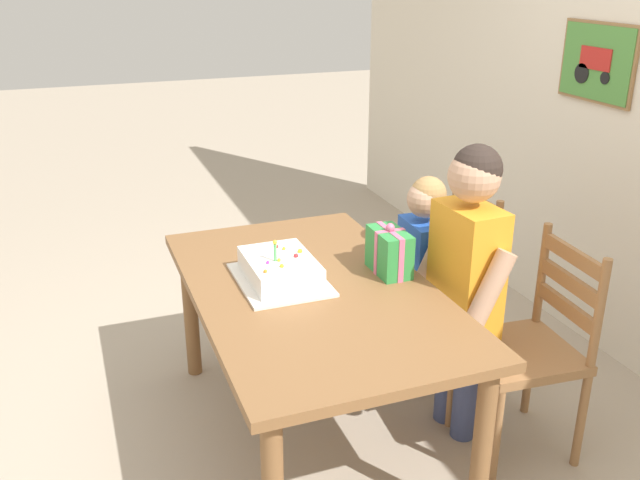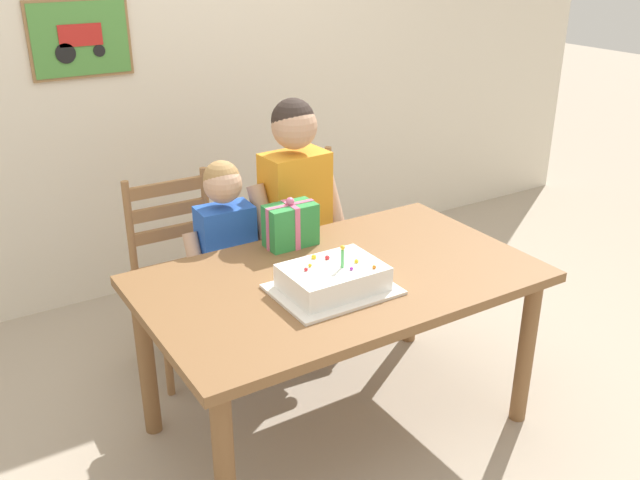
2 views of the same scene
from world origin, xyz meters
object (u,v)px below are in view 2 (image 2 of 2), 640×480
Objects in this scene: chair_right at (309,243)px; dining_table at (339,294)px; child_younger at (227,250)px; child_older at (296,206)px; birthday_cake at (333,279)px; chair_left at (184,274)px; gift_box_red_large at (291,225)px.

dining_table is at bearing -113.03° from chair_right.
child_older is at bearing -0.08° from child_younger.
chair_right reaches higher than dining_table.
child_older is at bearing 75.83° from dining_table.
child_younger is (-0.11, 0.71, -0.13)m from birthday_cake.
child_younger is (-0.55, -0.21, 0.17)m from chair_right.
dining_table is 0.90m from chair_left.
dining_table is 0.39m from gift_box_red_large.
child_younger is at bearing 108.81° from dining_table.
child_younger reaches higher than gift_box_red_large.
chair_right is (0.37, 0.47, -0.35)m from gift_box_red_large.
dining_table is 1.67× the size of chair_left.
birthday_cake is at bearing -109.45° from child_older.
dining_table is 6.91× the size of gift_box_red_large.
child_younger is (-0.36, 0.00, -0.14)m from child_older.
gift_box_red_large is 0.36m from child_younger.
gift_box_red_large is 0.66m from chair_left.
chair_right is (0.35, 0.81, -0.16)m from dining_table.
gift_box_red_large is at bearing -123.95° from child_older.
gift_box_red_large is 0.32m from child_older.
dining_table is 0.20m from birthday_cake.
birthday_cake is at bearing -115.83° from chair_right.
child_older is 1.22× the size of child_younger.
dining_table is 0.64m from child_older.
child_younger is at bearing 179.92° from child_older.
gift_box_red_large reaches higher than birthday_cake.
dining_table is at bearing -71.19° from child_younger.
dining_table is 0.90m from chair_right.
birthday_cake is at bearing -133.71° from dining_table.
chair_left is 0.87× the size of child_younger.
child_younger is at bearing 125.32° from gift_box_red_large.
gift_box_red_large is 0.21× the size of child_younger.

